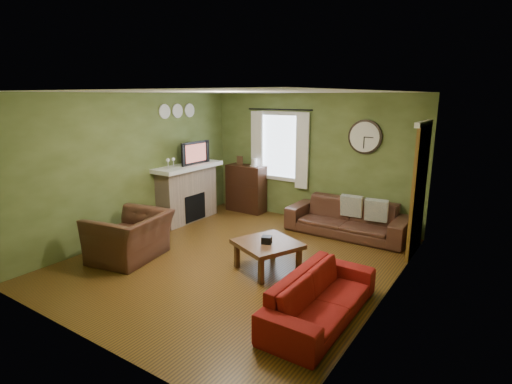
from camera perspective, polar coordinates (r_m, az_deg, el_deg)
The scene contains 31 objects.
floor at distance 6.44m, azimuth -2.74°, elevation -9.70°, with size 4.60×5.20×0.00m, color #543715.
ceiling at distance 5.92m, azimuth -3.03°, elevation 14.09°, with size 4.60×5.20×0.00m, color white.
wall_left at distance 7.62m, azimuth -17.00°, elevation 3.58°, with size 0.00×5.20×2.60m, color #5A6C34.
wall_right at distance 5.07m, azimuth 18.58°, elevation -1.37°, with size 0.00×5.20×2.60m, color #5A6C34.
wall_back at distance 8.25m, azimuth 7.89°, elevation 4.79°, with size 4.60×0.00×2.60m, color #5A6C34.
wall_front at distance 4.31m, azimuth -23.83°, elevation -4.44°, with size 4.60×0.00×2.60m, color #5A6C34.
fireplace at distance 8.39m, azimuth -9.76°, elevation -0.36°, with size 0.40×1.40×1.10m, color tan.
firebox at distance 8.33m, azimuth -8.73°, elevation -2.20°, with size 0.04×0.60×0.55m, color black.
mantel at distance 8.25m, azimuth -9.77°, elevation 3.59°, with size 0.58×1.60×0.08m, color white.
tv at distance 8.31m, azimuth -9.02°, elevation 5.19°, with size 0.60×0.08×0.35m, color black.
tv_screen at distance 8.25m, azimuth -8.62°, elevation 5.53°, with size 0.02×0.62×0.36m, color #994C3F.
medallion_left at distance 8.04m, azimuth -12.94°, elevation 11.15°, with size 0.28×0.28×0.03m, color white.
medallion_mid at distance 8.28m, azimuth -11.17°, elevation 11.30°, with size 0.28×0.28×0.03m, color white.
medallion_right at distance 8.54m, azimuth -9.49°, elevation 11.43°, with size 0.28×0.28×0.03m, color white.
window_pane at distance 8.53m, azimuth 3.61°, elevation 6.53°, with size 1.00×0.02×1.30m, color silver, non-canonical shape.
curtain_rod at distance 8.38m, azimuth 3.34°, elevation 11.69°, with size 0.03×0.03×1.50m, color black.
curtain_left at distance 8.74m, azimuth 0.13°, elevation 6.39°, with size 0.28×0.04×1.55m, color white.
curtain_right at distance 8.19m, azimuth 6.60°, elevation 5.82°, with size 0.28×0.04×1.55m, color white.
wall_clock at distance 7.74m, azimuth 15.26°, elevation 7.59°, with size 0.64×0.06×0.64m, color white, non-canonical shape.
door at distance 6.90m, azimuth 22.24°, elevation 0.03°, with size 0.05×0.90×2.10m, color brown.
bookshelf at distance 8.94m, azimuth -1.43°, elevation 0.51°, with size 0.88×0.37×1.05m, color black, non-canonical shape.
book at distance 8.84m, azimuth -0.79°, elevation 3.28°, with size 0.18×0.25×0.02m, color #4F321F.
sofa_brown at distance 7.65m, azimuth 12.88°, elevation -3.64°, with size 2.22×0.87×0.65m, color #44251B.
pillow_left at distance 7.64m, azimuth 13.49°, elevation -1.93°, with size 0.40×0.12×0.40m, color #A0A49A.
pillow_right at distance 7.47m, azimuth 16.80°, elevation -2.51°, with size 0.40×0.12×0.40m, color #A0A49A.
sofa_red at distance 4.86m, azimuth 9.26°, elevation -14.56°, with size 1.84×0.72×0.54m, color maroon.
armchair at distance 6.68m, azimuth -17.53°, elevation -6.10°, with size 1.14×0.99×0.74m, color #44251B.
coffee_table at distance 6.02m, azimuth 1.64°, elevation -9.12°, with size 0.83×0.83×0.44m, color #4F321F, non-canonical shape.
tissue_box at distance 5.91m, azimuth 1.53°, elevation -7.72°, with size 0.14×0.14×0.11m, color black.
wine_glass_a at distance 7.83m, azimuth -12.44°, elevation 3.97°, with size 0.07×0.07×0.20m, color white, non-canonical shape.
wine_glass_b at distance 7.93m, azimuth -11.71°, elevation 4.12°, with size 0.07×0.07×0.20m, color white, non-canonical shape.
Camera 1 is at (3.51, -4.77, 2.55)m, focal length 28.00 mm.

